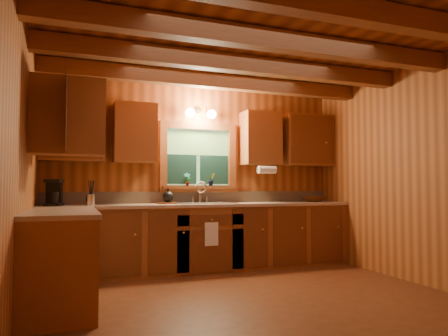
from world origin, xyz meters
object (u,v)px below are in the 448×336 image
coffee_maker (54,193)px  cutting_board (168,203)px  sink (204,207)px  wicker_basket (314,199)px

coffee_maker → cutting_board: size_ratio=1.28×
sink → wicker_basket: (1.72, -0.03, 0.08)m
sink → wicker_basket: sink is taller
coffee_maker → wicker_basket: bearing=16.0°
sink → cutting_board: size_ratio=3.32×
cutting_board → wicker_basket: wicker_basket is taller
cutting_board → coffee_maker: bearing=175.2°
cutting_board → wicker_basket: size_ratio=0.76×
coffee_maker → wicker_basket: size_ratio=0.97×
sink → cutting_board: 0.50m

